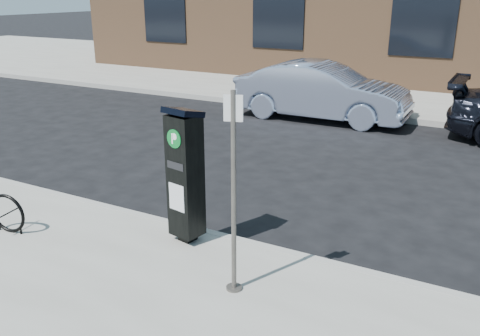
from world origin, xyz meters
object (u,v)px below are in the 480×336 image
Objects in this scene: sign_pole at (234,197)px; bike_rack at (8,214)px; parking_kiosk at (185,174)px; car_silver at (322,91)px.

bike_rack is (-3.37, -0.23, -0.83)m from sign_pole.
sign_pole reaches higher than parking_kiosk.
bike_rack is (-2.26, -0.96, -0.65)m from parking_kiosk.
parking_kiosk is 1.34m from sign_pole.
parking_kiosk is at bearing -173.69° from car_silver.
sign_pole is 3.48m from bike_rack.
car_silver is at bearing 108.03° from parking_kiosk.
car_silver is (1.32, 8.71, 0.33)m from bike_rack.
sign_pole is 8.75m from car_silver.
parking_kiosk is 2.54m from bike_rack.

